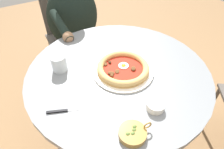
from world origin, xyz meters
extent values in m
cube|color=olive|center=(0.00, 0.00, -0.01)|extent=(6.00, 6.00, 0.02)
cylinder|color=gray|center=(0.00, 0.00, 0.70)|extent=(0.95, 0.95, 0.03)
cylinder|color=slate|center=(0.00, 0.00, 0.35)|extent=(0.09, 0.09, 0.66)
cylinder|color=slate|center=(0.00, 0.00, 0.01)|extent=(0.52, 0.52, 0.02)
cylinder|color=white|center=(0.02, -0.02, 0.72)|extent=(0.31, 0.31, 0.01)
cylinder|color=tan|center=(0.02, -0.02, 0.73)|extent=(0.27, 0.27, 0.01)
torus|color=tan|center=(0.02, -0.02, 0.74)|extent=(0.27, 0.27, 0.03)
cylinder|color=#A82314|center=(0.02, -0.02, 0.73)|extent=(0.25, 0.25, 0.00)
cylinder|color=white|center=(0.03, -0.01, 0.74)|extent=(0.05, 0.05, 0.00)
ellipsoid|color=yellow|center=(0.03, -0.01, 0.74)|extent=(0.02, 0.02, 0.02)
ellipsoid|color=brown|center=(-0.06, -0.02, 0.74)|extent=(0.04, 0.04, 0.01)
ellipsoid|color=brown|center=(0.06, -0.05, 0.74)|extent=(0.04, 0.04, 0.01)
ellipsoid|color=brown|center=(-0.05, 0.05, 0.74)|extent=(0.03, 0.03, 0.01)
ellipsoid|color=brown|center=(-0.02, -0.03, 0.74)|extent=(0.04, 0.04, 0.01)
ellipsoid|color=#3D2314|center=(-0.02, 0.05, 0.74)|extent=(0.02, 0.02, 0.01)
ellipsoid|color=brown|center=(-0.06, -0.04, 0.74)|extent=(0.03, 0.03, 0.01)
ellipsoid|color=#2D6B28|center=(-0.07, -0.06, 0.74)|extent=(0.01, 0.01, 0.00)
ellipsoid|color=#2D6B28|center=(0.04, -0.12, 0.74)|extent=(0.01, 0.01, 0.00)
ellipsoid|color=#2D6B28|center=(0.12, -0.03, 0.74)|extent=(0.01, 0.01, 0.00)
cylinder|color=silver|center=(-0.26, 0.16, 0.76)|extent=(0.08, 0.08, 0.08)
cylinder|color=silver|center=(-0.26, 0.16, 0.73)|extent=(0.07, 0.07, 0.04)
cube|color=silver|center=(-0.26, -0.14, 0.71)|extent=(0.12, 0.06, 0.00)
cube|color=black|center=(-0.36, -0.10, 0.72)|extent=(0.09, 0.04, 0.01)
cylinder|color=white|center=(0.01, -0.29, 0.73)|extent=(0.08, 0.08, 0.03)
cylinder|color=olive|center=(0.01, -0.29, 0.74)|extent=(0.06, 0.06, 0.01)
cylinder|color=olive|center=(-0.15, -0.35, 0.73)|extent=(0.11, 0.11, 0.03)
torus|color=olive|center=(-0.09, -0.36, 0.75)|extent=(0.03, 0.01, 0.03)
ellipsoid|color=#516B2D|center=(-0.15, -0.35, 0.74)|extent=(0.02, 0.02, 0.02)
ellipsoid|color=#516B2D|center=(-0.14, -0.34, 0.74)|extent=(0.02, 0.02, 0.02)
ellipsoid|color=#516B2D|center=(-0.17, -0.34, 0.74)|extent=(0.02, 0.02, 0.02)
ellipsoid|color=#516B2D|center=(-0.13, -0.33, 0.74)|extent=(0.02, 0.02, 0.02)
cube|color=#282833|center=(0.03, 0.71, 0.23)|extent=(0.35, 0.29, 0.45)
ellipsoid|color=black|center=(0.03, 0.71, 0.70)|extent=(0.40, 0.24, 0.50)
cylinder|color=black|center=(-0.13, 0.50, 0.77)|extent=(0.07, 0.27, 0.13)
sphere|color=#936B4C|center=(-0.12, 0.40, 0.73)|extent=(0.07, 0.07, 0.07)
cube|color=#504A45|center=(0.03, 0.76, 0.46)|extent=(0.43, 0.43, 0.02)
cube|color=#504A45|center=(0.04, 0.96, 0.67)|extent=(0.37, 0.04, 0.41)
cylinder|color=#4C4742|center=(-0.16, 0.58, 0.22)|extent=(0.02, 0.02, 0.45)
cylinder|color=#4C4742|center=(0.21, 0.56, 0.22)|extent=(0.02, 0.02, 0.45)
cylinder|color=#4C4742|center=(-0.15, 0.95, 0.22)|extent=(0.02, 0.02, 0.45)
cylinder|color=#4C4742|center=(0.23, 0.94, 0.22)|extent=(0.02, 0.02, 0.45)
cylinder|color=#4C4742|center=(0.65, -0.24, 0.23)|extent=(0.02, 0.02, 0.45)
camera|label=1|loc=(-0.41, -0.64, 1.39)|focal=31.09mm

